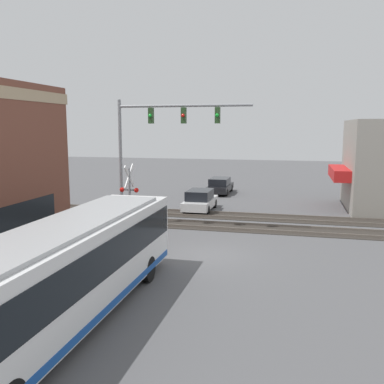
# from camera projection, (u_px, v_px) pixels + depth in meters

# --- Properties ---
(ground_plane) EXTENTS (120.00, 120.00, 0.00)m
(ground_plane) POSITION_uv_depth(u_px,v_px,m) (209.00, 256.00, 19.98)
(ground_plane) COLOR #565659
(city_bus) EXTENTS (12.42, 2.59, 3.12)m
(city_bus) POSITION_uv_depth(u_px,v_px,m) (66.00, 269.00, 12.79)
(city_bus) COLOR white
(city_bus) RESTS_ON ground
(traffic_signal_gantry) EXTENTS (0.42, 7.95, 7.56)m
(traffic_signal_gantry) POSITION_uv_depth(u_px,v_px,m) (157.00, 133.00, 24.87)
(traffic_signal_gantry) COLOR gray
(traffic_signal_gantry) RESTS_ON ground
(crossing_signal) EXTENTS (1.41, 1.18, 3.81)m
(crossing_signal) POSITION_uv_depth(u_px,v_px,m) (129.00, 190.00, 25.11)
(crossing_signal) COLOR gray
(crossing_signal) RESTS_ON ground
(rail_track_near) EXTENTS (2.60, 60.00, 0.15)m
(rail_track_near) POSITION_uv_depth(u_px,v_px,m) (229.00, 226.00, 25.74)
(rail_track_near) COLOR #332D28
(rail_track_near) RESTS_ON ground
(rail_track_far) EXTENTS (2.60, 60.00, 0.15)m
(rail_track_far) POSITION_uv_depth(u_px,v_px,m) (236.00, 216.00, 28.81)
(rail_track_far) COLOR #332D28
(rail_track_far) RESTS_ON ground
(parked_car_white) EXTENTS (4.34, 1.82, 1.52)m
(parked_car_white) POSITION_uv_depth(u_px,v_px,m) (200.00, 201.00, 30.68)
(parked_car_white) COLOR silver
(parked_car_white) RESTS_ON ground
(parked_car_black) EXTENTS (4.66, 1.82, 1.44)m
(parked_car_black) POSITION_uv_depth(u_px,v_px,m) (220.00, 186.00, 38.64)
(parked_car_black) COLOR black
(parked_car_black) RESTS_ON ground
(pedestrian_at_crossing) EXTENTS (0.34, 0.34, 1.79)m
(pedestrian_at_crossing) POSITION_uv_depth(u_px,v_px,m) (150.00, 211.00, 25.78)
(pedestrian_at_crossing) COLOR #2D3351
(pedestrian_at_crossing) RESTS_ON ground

